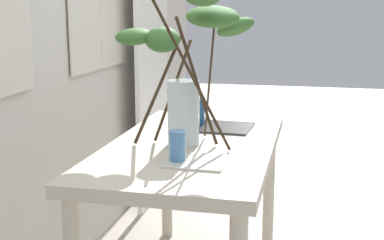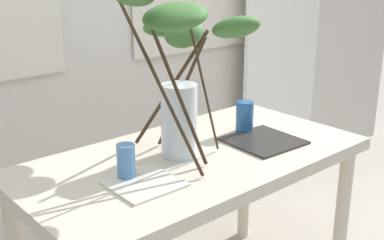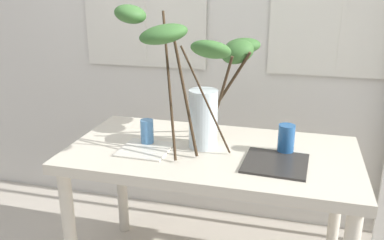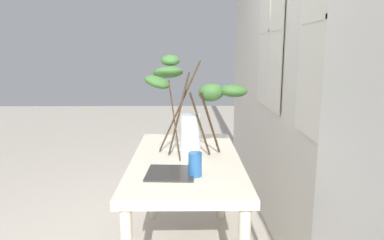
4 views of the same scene
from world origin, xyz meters
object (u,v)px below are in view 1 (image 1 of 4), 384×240
drinking_glass_blue_right (197,112)px  plate_square_right (223,127)px  plate_square_left (197,161)px  dining_table (193,162)px  vase_with_branches (185,61)px  drinking_glass_blue_left (177,147)px

drinking_glass_blue_right → plate_square_right: 0.16m
plate_square_left → drinking_glass_blue_right: bearing=12.4°
dining_table → vase_with_branches: size_ratio=1.96×
drinking_glass_blue_left → drinking_glass_blue_right: 0.67m
vase_with_branches → plate_square_left: (-0.25, -0.11, -0.36)m
vase_with_branches → plate_square_right: bearing=-16.9°
dining_table → vase_with_branches: bearing=157.4°
vase_with_branches → drinking_glass_blue_left: 0.41m
drinking_glass_blue_right → dining_table: bearing=-171.1°
dining_table → plate_square_right: bearing=-15.9°
dining_table → drinking_glass_blue_left: bearing=-177.9°
dining_table → drinking_glass_blue_left: size_ratio=10.93×
drinking_glass_blue_right → plate_square_left: 0.66m
dining_table → drinking_glass_blue_left: drinking_glass_blue_left is taller
drinking_glass_blue_left → dining_table: bearing=2.1°
dining_table → drinking_glass_blue_right: drinking_glass_blue_right is taller
dining_table → plate_square_left: 0.33m
dining_table → drinking_glass_blue_right: size_ratio=9.95×
drinking_glass_blue_left → plate_square_right: drinking_glass_blue_left is taller
dining_table → drinking_glass_blue_left: 0.36m
vase_with_branches → drinking_glass_blue_left: (-0.27, -0.03, -0.30)m
plate_square_left → plate_square_right: 0.61m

